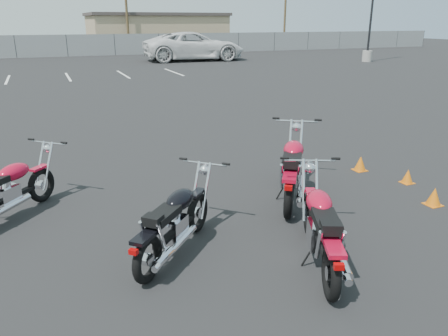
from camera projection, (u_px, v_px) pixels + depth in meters
name	position (u px, v px, depth m)	size (l,w,h in m)	color
ground	(227.00, 221.00, 6.71)	(120.00, 120.00, 0.00)	black
motorcycle_front_red	(8.00, 191.00, 6.67)	(1.67, 1.79, 1.01)	black
motorcycle_second_black	(175.00, 222.00, 5.63)	(1.70, 1.75, 1.01)	black
motorcycle_third_red	(321.00, 228.00, 5.41)	(1.32, 2.15, 1.08)	black
motorcycle_rear_red	(293.00, 169.00, 7.41)	(1.73, 2.22, 1.17)	black
training_cone_near	(408.00, 176.00, 8.25)	(0.22, 0.22, 0.27)	orange
training_cone_far	(434.00, 196.00, 7.25)	(0.25, 0.25, 0.30)	orange
training_cone_extra	(360.00, 163.00, 8.94)	(0.25, 0.25, 0.30)	orange
light_pole_east	(370.00, 27.00, 31.88)	(0.80, 0.70, 9.75)	gray
chainlink_fence	(67.00, 46.00, 37.04)	(80.06, 0.06, 1.80)	slate
tan_building_east	(156.00, 31.00, 48.24)	(14.40, 9.40, 3.70)	tan
utility_pole_c	(126.00, 1.00, 41.50)	(1.80, 0.24, 9.00)	#453520
utility_pole_d	(285.00, 4.00, 48.91)	(1.80, 0.24, 9.00)	#453520
parking_line_stripes	(39.00, 78.00, 23.30)	(15.12, 4.00, 0.01)	silver
white_van	(194.00, 38.00, 33.07)	(8.84, 3.53, 3.36)	silver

